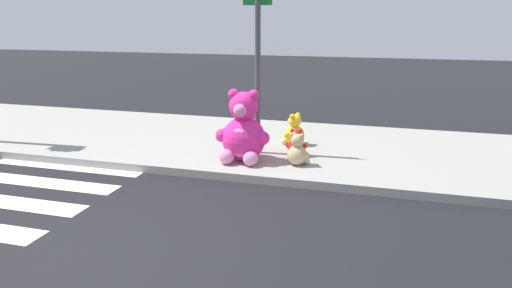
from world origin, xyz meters
The scene contains 7 objects.
ground_plane centered at (0.00, 0.00, 0.00)m, with size 60.00×60.00×0.00m, color black.
sidewalk centered at (0.00, 5.20, 0.07)m, with size 28.00×4.40×0.15m, color #9E9B93.
sign_pole centered at (1.00, 4.40, 1.85)m, with size 0.56×0.11×3.20m.
plush_pink_large centered at (0.88, 3.81, 0.69)m, with size 1.05×0.92×1.36m.
plush_yellow centered at (1.58, 5.19, 0.42)m, with size 0.49×0.49×0.69m.
plush_red centered at (1.79, 4.40, 0.37)m, with size 0.43×0.38×0.55m.
plush_tan centered at (1.93, 3.83, 0.39)m, with size 0.43×0.44×0.61m.
Camera 1 is at (3.44, -4.25, 2.80)m, focal length 32.45 mm.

